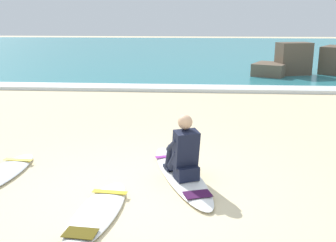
# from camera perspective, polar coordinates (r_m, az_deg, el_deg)

# --- Properties ---
(ground_plane) EXTENTS (80.00, 80.00, 0.00)m
(ground_plane) POSITION_cam_1_polar(r_m,az_deg,el_deg) (5.71, -4.22, -10.05)
(ground_plane) COLOR beige
(sea) EXTENTS (80.00, 28.00, 0.10)m
(sea) POSITION_cam_1_polar(r_m,az_deg,el_deg) (26.83, 2.47, 9.84)
(sea) COLOR teal
(sea) RESTS_ON ground
(breaking_foam) EXTENTS (80.00, 0.90, 0.11)m
(breaking_foam) POSITION_cam_1_polar(r_m,az_deg,el_deg) (13.25, 0.67, 4.68)
(breaking_foam) COLOR white
(breaking_foam) RESTS_ON ground
(surfboard_main) EXTENTS (1.30, 2.59, 0.08)m
(surfboard_main) POSITION_cam_1_polar(r_m,az_deg,el_deg) (6.23, 1.82, -7.48)
(surfboard_main) COLOR white
(surfboard_main) RESTS_ON ground
(surfer_seated) EXTENTS (0.58, 0.77, 0.95)m
(surfer_seated) POSITION_cam_1_polar(r_m,az_deg,el_deg) (5.93, 2.21, -4.52)
(surfer_seated) COLOR black
(surfer_seated) RESTS_ON surfboard_main
(surfboard_spare_near) EXTENTS (0.63, 1.76, 0.08)m
(surfboard_spare_near) POSITION_cam_1_polar(r_m,az_deg,el_deg) (6.76, -22.29, -6.80)
(surfboard_spare_near) COLOR silver
(surfboard_spare_near) RESTS_ON ground
(surfboard_spare_far) EXTENTS (0.69, 1.83, 0.08)m
(surfboard_spare_far) POSITION_cam_1_polar(r_m,az_deg,el_deg) (5.19, -9.90, -12.49)
(surfboard_spare_far) COLOR white
(surfboard_spare_far) RESTS_ON ground
(rock_outcrop_distant) EXTENTS (4.24, 2.49, 1.33)m
(rock_outcrop_distant) POSITION_cam_1_polar(r_m,az_deg,el_deg) (16.88, 18.88, 7.75)
(rock_outcrop_distant) COLOR brown
(rock_outcrop_distant) RESTS_ON ground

